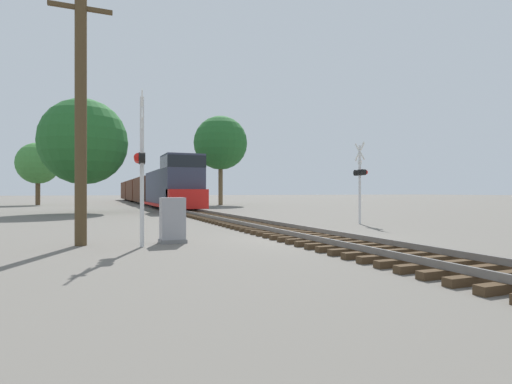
% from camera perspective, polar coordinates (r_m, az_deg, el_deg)
% --- Properties ---
extents(ground_plane, '(400.00, 400.00, 0.00)m').
position_cam_1_polar(ground_plane, '(13.81, 7.56, -6.72)').
color(ground_plane, '#666059').
extents(rail_track_bed, '(2.60, 160.00, 0.31)m').
position_cam_1_polar(rail_track_bed, '(13.79, 7.56, -6.16)').
color(rail_track_bed, '#42301E').
rests_on(rail_track_bed, ground).
extents(freight_train, '(3.11, 57.85, 4.67)m').
position_cam_1_polar(freight_train, '(58.05, -15.51, 0.29)').
color(freight_train, '#33384C').
rests_on(freight_train, ground).
extents(crossing_signal_near, '(0.41, 1.01, 4.57)m').
position_cam_1_polar(crossing_signal_near, '(12.19, -16.12, 4.33)').
color(crossing_signal_near, silver).
rests_on(crossing_signal_near, ground).
extents(crossing_signal_far, '(0.42, 1.01, 4.12)m').
position_cam_1_polar(crossing_signal_far, '(20.80, 14.68, 2.29)').
color(crossing_signal_far, silver).
rests_on(crossing_signal_far, ground).
extents(relay_cabinet, '(0.83, 0.62, 1.44)m').
position_cam_1_polar(relay_cabinet, '(12.96, -11.84, -4.01)').
color(relay_cabinet, slate).
rests_on(relay_cabinet, ground).
extents(utility_pole, '(1.80, 0.34, 7.76)m').
position_cam_1_polar(utility_pole, '(13.32, -23.75, 10.19)').
color(utility_pole, '#4C3A23').
rests_on(utility_pole, ground).
extents(tree_far_right, '(6.64, 6.64, 8.84)m').
position_cam_1_polar(tree_far_right, '(33.94, -23.41, 6.59)').
color(tree_far_right, '#473521').
rests_on(tree_far_right, ground).
extents(tree_mid_background, '(6.69, 6.69, 11.13)m').
position_cam_1_polar(tree_mid_background, '(50.45, -5.08, 6.98)').
color(tree_mid_background, brown).
rests_on(tree_mid_background, ground).
extents(tree_deep_background, '(5.10, 5.10, 7.76)m').
position_cam_1_polar(tree_deep_background, '(56.70, -28.71, 3.60)').
color(tree_deep_background, brown).
rests_on(tree_deep_background, ground).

